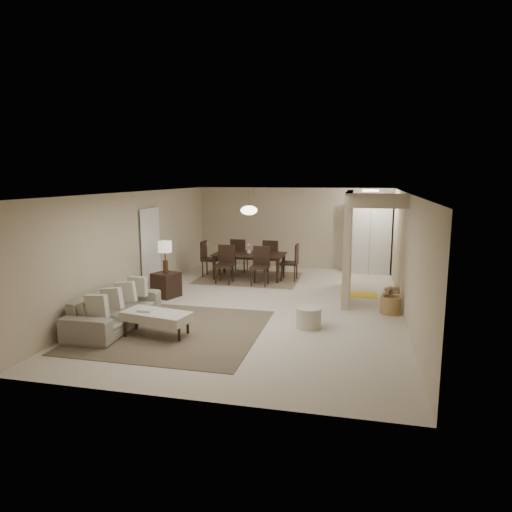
% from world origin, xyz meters
% --- Properties ---
extents(floor, '(9.00, 9.00, 0.00)m').
position_xyz_m(floor, '(0.00, 0.00, 0.00)').
color(floor, beige).
rests_on(floor, ground).
extents(ceiling, '(9.00, 9.00, 0.00)m').
position_xyz_m(ceiling, '(0.00, 0.00, 2.50)').
color(ceiling, white).
rests_on(ceiling, back_wall).
extents(back_wall, '(6.00, 0.00, 6.00)m').
position_xyz_m(back_wall, '(0.00, 4.50, 1.25)').
color(back_wall, '#BCAC8E').
rests_on(back_wall, floor).
extents(left_wall, '(0.00, 9.00, 9.00)m').
position_xyz_m(left_wall, '(-3.00, 0.00, 1.25)').
color(left_wall, '#BCAC8E').
rests_on(left_wall, floor).
extents(right_wall, '(0.00, 9.00, 9.00)m').
position_xyz_m(right_wall, '(3.00, 0.00, 1.25)').
color(right_wall, '#BCAC8E').
rests_on(right_wall, floor).
extents(partition, '(0.15, 2.50, 2.50)m').
position_xyz_m(partition, '(1.80, 1.25, 1.25)').
color(partition, '#BCAC8E').
rests_on(partition, floor).
extents(doorway, '(0.04, 0.90, 2.04)m').
position_xyz_m(doorway, '(-2.97, 0.60, 1.02)').
color(doorway, black).
rests_on(doorway, floor).
extents(pantry_cabinet, '(1.20, 0.55, 2.10)m').
position_xyz_m(pantry_cabinet, '(2.35, 4.15, 1.05)').
color(pantry_cabinet, silver).
rests_on(pantry_cabinet, floor).
extents(flush_light, '(0.44, 0.44, 0.05)m').
position_xyz_m(flush_light, '(2.30, 3.20, 2.46)').
color(flush_light, white).
rests_on(flush_light, ceiling).
extents(living_rug, '(3.20, 3.20, 0.01)m').
position_xyz_m(living_rug, '(-1.25, -2.05, 0.01)').
color(living_rug, brown).
rests_on(living_rug, floor).
extents(sofa, '(2.33, 0.96, 0.67)m').
position_xyz_m(sofa, '(-2.45, -2.05, 0.34)').
color(sofa, gray).
rests_on(sofa, floor).
extents(ottoman_bench, '(1.31, 0.78, 0.44)m').
position_xyz_m(ottoman_bench, '(-1.45, -2.35, 0.35)').
color(ottoman_bench, beige).
rests_on(ottoman_bench, living_rug).
extents(side_table, '(0.69, 0.69, 0.58)m').
position_xyz_m(side_table, '(-2.40, 0.20, 0.29)').
color(side_table, black).
rests_on(side_table, floor).
extents(table_lamp, '(0.32, 0.32, 0.76)m').
position_xyz_m(table_lamp, '(-2.40, 0.20, 1.14)').
color(table_lamp, '#49351F').
rests_on(table_lamp, side_table).
extents(round_pouf, '(0.50, 0.50, 0.39)m').
position_xyz_m(round_pouf, '(1.17, -1.29, 0.19)').
color(round_pouf, beige).
rests_on(round_pouf, floor).
extents(wicker_basket, '(0.54, 0.54, 0.36)m').
position_xyz_m(wicker_basket, '(2.75, 0.00, 0.18)').
color(wicker_basket, olive).
rests_on(wicker_basket, floor).
extents(dining_rug, '(2.80, 2.10, 0.01)m').
position_xyz_m(dining_rug, '(-0.95, 2.59, 0.01)').
color(dining_rug, '#776149').
rests_on(dining_rug, floor).
extents(dining_table, '(2.01, 1.14, 0.70)m').
position_xyz_m(dining_table, '(-0.95, 2.59, 0.35)').
color(dining_table, black).
rests_on(dining_table, dining_rug).
extents(dining_chairs, '(2.74, 2.00, 1.02)m').
position_xyz_m(dining_chairs, '(-0.95, 2.59, 0.51)').
color(dining_chairs, black).
rests_on(dining_chairs, dining_rug).
extents(vase, '(0.16, 0.16, 0.13)m').
position_xyz_m(vase, '(-0.95, 2.59, 0.77)').
color(vase, white).
rests_on(vase, dining_table).
extents(yellow_mat, '(0.88, 0.54, 0.01)m').
position_xyz_m(yellow_mat, '(2.09, 1.42, 0.01)').
color(yellow_mat, yellow).
rests_on(yellow_mat, floor).
extents(pendant_light, '(0.46, 0.46, 0.71)m').
position_xyz_m(pendant_light, '(-0.95, 2.59, 1.92)').
color(pendant_light, '#49351F').
rests_on(pendant_light, ceiling).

